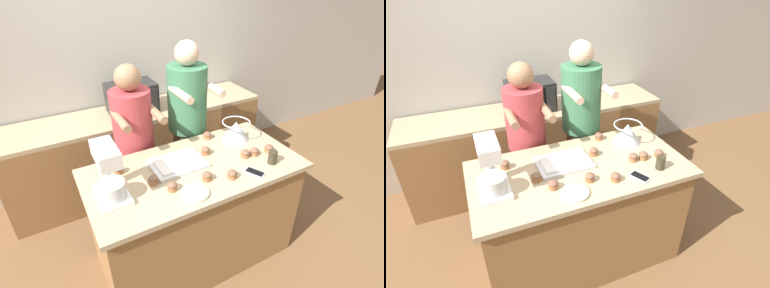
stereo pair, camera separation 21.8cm
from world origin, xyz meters
The scene contains 23 objects.
ground_plane centered at (0.00, 0.00, 0.00)m, with size 16.00×16.00×0.00m, color brown.
back_wall centered at (0.00, 1.58, 1.35)m, with size 10.00×0.06×2.70m.
island_counter centered at (0.00, 0.00, 0.47)m, with size 1.63×0.82×0.95m.
back_counter centered at (0.00, 1.23, 0.46)m, with size 2.80×0.60×0.92m.
person_left centered at (-0.26, 0.60, 0.85)m, with size 0.35×0.51×1.61m.
person_right centered at (0.27, 0.60, 0.91)m, with size 0.37×0.52×1.73m.
stand_mixer centered at (-0.64, -0.03, 1.12)m, with size 0.20×0.30×0.39m.
mixing_bowl centered at (0.51, 0.19, 1.04)m, with size 0.24×0.24×0.17m.
baking_tray centered at (-0.10, 0.09, 0.96)m, with size 0.41×0.29×0.04m.
microwave_oven centered at (-0.05, 1.23, 1.07)m, with size 0.48×0.33×0.31m.
cell_phone centered at (0.35, -0.28, 0.95)m, with size 0.12×0.16×0.01m.
drinking_glass centered at (0.55, -0.24, 1.00)m, with size 0.07×0.07×0.10m.
small_plate centered at (-0.15, -0.27, 0.95)m, with size 0.19×0.19×0.02m.
cupcake_0 centered at (0.17, 0.12, 0.98)m, with size 0.07×0.07×0.06m.
cupcake_1 centered at (0.31, 0.32, 0.98)m, with size 0.07×0.07×0.06m.
cupcake_2 centered at (0.50, -0.08, 0.98)m, with size 0.07×0.07×0.06m.
cupcake_3 centered at (-0.26, -0.16, 0.98)m, with size 0.07×0.07×0.06m.
cupcake_4 centered at (0.17, -0.24, 0.98)m, with size 0.07×0.07×0.06m.
cupcake_5 centered at (0.63, -0.10, 0.98)m, with size 0.07×0.07×0.06m.
cupcake_6 centered at (0.41, -0.07, 0.98)m, with size 0.07×0.07×0.06m.
cupcake_7 centered at (0.00, -0.18, 0.98)m, with size 0.07×0.07×0.06m.
cupcake_8 centered at (-0.52, 0.20, 0.98)m, with size 0.07×0.07×0.06m.
cupcake_9 centered at (-0.35, -0.03, 0.98)m, with size 0.07×0.07×0.06m.
Camera 1 is at (-0.91, -1.60, 2.25)m, focal length 28.00 mm.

